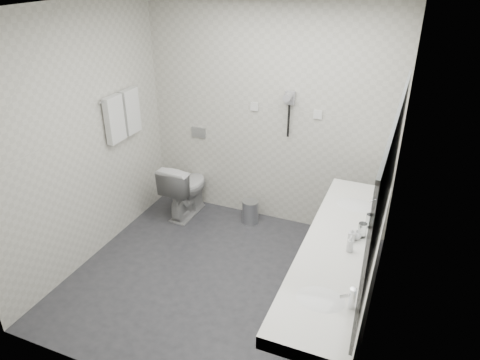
% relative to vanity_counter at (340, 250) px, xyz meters
% --- Properties ---
extents(floor, '(2.80, 2.80, 0.00)m').
position_rel_vanity_counter_xyz_m(floor, '(-1.12, 0.20, -0.80)').
color(floor, '#2A292E').
rests_on(floor, ground).
extents(ceiling, '(2.80, 2.80, 0.00)m').
position_rel_vanity_counter_xyz_m(ceiling, '(-1.12, 0.20, 1.70)').
color(ceiling, silver).
rests_on(ceiling, wall_back).
extents(wall_back, '(2.80, 0.00, 2.80)m').
position_rel_vanity_counter_xyz_m(wall_back, '(-1.12, 1.50, 0.45)').
color(wall_back, beige).
rests_on(wall_back, floor).
extents(wall_front, '(2.80, 0.00, 2.80)m').
position_rel_vanity_counter_xyz_m(wall_front, '(-1.12, -1.10, 0.45)').
color(wall_front, beige).
rests_on(wall_front, floor).
extents(wall_left, '(0.00, 2.60, 2.60)m').
position_rel_vanity_counter_xyz_m(wall_left, '(-2.52, 0.20, 0.45)').
color(wall_left, beige).
rests_on(wall_left, floor).
extents(wall_right, '(0.00, 2.60, 2.60)m').
position_rel_vanity_counter_xyz_m(wall_right, '(0.27, 0.20, 0.45)').
color(wall_right, beige).
rests_on(wall_right, floor).
extents(vanity_counter, '(0.55, 2.20, 0.10)m').
position_rel_vanity_counter_xyz_m(vanity_counter, '(0.00, 0.00, 0.00)').
color(vanity_counter, silver).
rests_on(vanity_counter, floor).
extents(vanity_panel, '(0.03, 2.15, 0.75)m').
position_rel_vanity_counter_xyz_m(vanity_panel, '(0.02, 0.00, -0.42)').
color(vanity_panel, gray).
rests_on(vanity_panel, floor).
extents(vanity_post_far, '(0.06, 0.06, 0.75)m').
position_rel_vanity_counter_xyz_m(vanity_post_far, '(0.05, 1.04, -0.42)').
color(vanity_post_far, silver).
rests_on(vanity_post_far, floor).
extents(mirror, '(0.02, 2.20, 1.05)m').
position_rel_vanity_counter_xyz_m(mirror, '(0.26, 0.00, 0.65)').
color(mirror, '#B2BCC6').
rests_on(mirror, wall_right).
extents(basin_near, '(0.40, 0.31, 0.05)m').
position_rel_vanity_counter_xyz_m(basin_near, '(0.00, -0.65, 0.04)').
color(basin_near, silver).
rests_on(basin_near, vanity_counter).
extents(basin_far, '(0.40, 0.31, 0.05)m').
position_rel_vanity_counter_xyz_m(basin_far, '(0.00, 0.65, 0.04)').
color(basin_far, silver).
rests_on(basin_far, vanity_counter).
extents(faucet_near, '(0.04, 0.04, 0.15)m').
position_rel_vanity_counter_xyz_m(faucet_near, '(0.19, -0.65, 0.12)').
color(faucet_near, silver).
rests_on(faucet_near, vanity_counter).
extents(faucet_far, '(0.04, 0.04, 0.15)m').
position_rel_vanity_counter_xyz_m(faucet_far, '(0.19, 0.65, 0.12)').
color(faucet_far, silver).
rests_on(faucet_far, vanity_counter).
extents(soap_bottle_a, '(0.06, 0.06, 0.12)m').
position_rel_vanity_counter_xyz_m(soap_bottle_a, '(0.07, 0.08, 0.11)').
color(soap_bottle_a, silver).
rests_on(soap_bottle_a, vanity_counter).
extents(soap_bottle_b, '(0.10, 0.10, 0.09)m').
position_rel_vanity_counter_xyz_m(soap_bottle_b, '(0.10, 0.13, 0.09)').
color(soap_bottle_b, silver).
rests_on(soap_bottle_b, vanity_counter).
extents(soap_bottle_c, '(0.06, 0.06, 0.14)m').
position_rel_vanity_counter_xyz_m(soap_bottle_c, '(0.08, -0.06, 0.12)').
color(soap_bottle_c, silver).
rests_on(soap_bottle_c, vanity_counter).
extents(glass_left, '(0.07, 0.07, 0.12)m').
position_rel_vanity_counter_xyz_m(glass_left, '(0.13, 0.17, 0.11)').
color(glass_left, silver).
rests_on(glass_left, vanity_counter).
extents(glass_right, '(0.08, 0.08, 0.12)m').
position_rel_vanity_counter_xyz_m(glass_right, '(0.17, 0.34, 0.11)').
color(glass_right, silver).
rests_on(glass_right, vanity_counter).
extents(toilet, '(0.41, 0.69, 0.68)m').
position_rel_vanity_counter_xyz_m(toilet, '(-2.02, 1.18, -0.46)').
color(toilet, silver).
rests_on(toilet, floor).
extents(flush_plate, '(0.18, 0.02, 0.12)m').
position_rel_vanity_counter_xyz_m(flush_plate, '(-1.98, 1.49, 0.15)').
color(flush_plate, '#B2B5BA').
rests_on(flush_plate, wall_back).
extents(pedal_bin, '(0.23, 0.23, 0.26)m').
position_rel_vanity_counter_xyz_m(pedal_bin, '(-1.23, 1.29, -0.67)').
color(pedal_bin, '#B2B5BA').
rests_on(pedal_bin, floor).
extents(bin_lid, '(0.19, 0.19, 0.02)m').
position_rel_vanity_counter_xyz_m(bin_lid, '(-1.23, 1.29, -0.53)').
color(bin_lid, '#B2B5BA').
rests_on(bin_lid, pedal_bin).
extents(towel_rail, '(0.02, 0.62, 0.02)m').
position_rel_vanity_counter_xyz_m(towel_rail, '(-2.47, 0.75, 0.75)').
color(towel_rail, silver).
rests_on(towel_rail, wall_left).
extents(towel_near, '(0.07, 0.24, 0.48)m').
position_rel_vanity_counter_xyz_m(towel_near, '(-2.46, 0.61, 0.53)').
color(towel_near, silver).
rests_on(towel_near, towel_rail).
extents(towel_far, '(0.07, 0.24, 0.48)m').
position_rel_vanity_counter_xyz_m(towel_far, '(-2.46, 0.89, 0.53)').
color(towel_far, silver).
rests_on(towel_far, towel_rail).
extents(dryer_cradle, '(0.10, 0.04, 0.14)m').
position_rel_vanity_counter_xyz_m(dryer_cradle, '(-0.88, 1.47, 0.70)').
color(dryer_cradle, gray).
rests_on(dryer_cradle, wall_back).
extents(dryer_barrel, '(0.08, 0.14, 0.08)m').
position_rel_vanity_counter_xyz_m(dryer_barrel, '(-0.88, 1.40, 0.73)').
color(dryer_barrel, gray).
rests_on(dryer_barrel, dryer_cradle).
extents(dryer_cord, '(0.02, 0.02, 0.35)m').
position_rel_vanity_counter_xyz_m(dryer_cord, '(-0.88, 1.46, 0.45)').
color(dryer_cord, black).
rests_on(dryer_cord, dryer_cradle).
extents(switch_plate_a, '(0.09, 0.02, 0.09)m').
position_rel_vanity_counter_xyz_m(switch_plate_a, '(-1.27, 1.49, 0.55)').
color(switch_plate_a, silver).
rests_on(switch_plate_a, wall_back).
extents(switch_plate_b, '(0.09, 0.02, 0.09)m').
position_rel_vanity_counter_xyz_m(switch_plate_b, '(-0.57, 1.49, 0.55)').
color(switch_plate_b, silver).
rests_on(switch_plate_b, wall_back).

